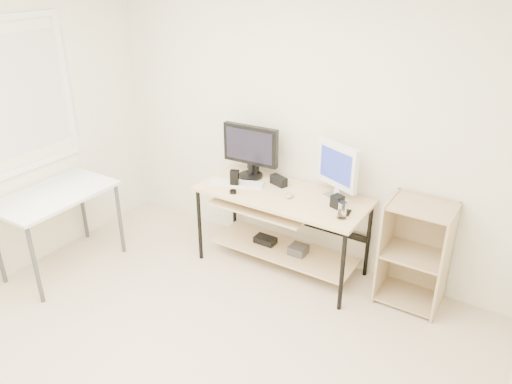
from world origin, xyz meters
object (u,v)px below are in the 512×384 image
Objects in this scene: audio_controller at (235,178)px; black_monitor at (251,148)px; desk at (280,214)px; shelf_unit at (416,252)px; side_table at (55,201)px; white_imac at (337,167)px.

black_monitor is at bearing 67.89° from audio_controller.
black_monitor reaches higher than desk.
black_monitor is (-1.58, -0.01, 0.58)m from shelf_unit.
audio_controller is (-0.01, -0.25, -0.21)m from black_monitor.
side_table is at bearing -156.67° from shelf_unit.
white_imac reaches higher than shelf_unit.
audio_controller reaches higher than shelf_unit.
black_monitor is 0.83m from white_imac.
side_table is 2.08× the size of white_imac.
desk is at bearing -23.29° from black_monitor.
audio_controller is at bearing 37.69° from side_table.
shelf_unit is 1.68m from black_monitor.
white_imac is (0.43, 0.18, 0.49)m from desk.
desk is 0.65m from black_monitor.
shelf_unit is 1.67× the size of black_monitor.
shelf_unit is (1.18, 0.16, -0.09)m from desk.
white_imac is at bearing 178.77° from shelf_unit.
side_table is 1.58m from audio_controller.
desk is 2.78× the size of black_monitor.
black_monitor reaches higher than white_imac.
desk is at bearing 32.65° from side_table.
white_imac reaches higher than desk.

